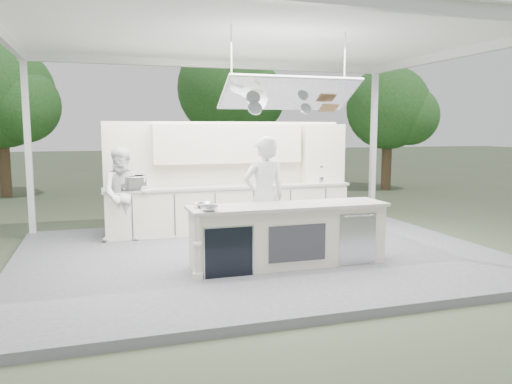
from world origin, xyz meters
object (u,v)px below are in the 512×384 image
object	(u,v)px
back_counter	(231,208)
sous_chef	(124,195)
demo_island	(288,235)
head_chef	(264,198)

from	to	relation	value
back_counter	sous_chef	size ratio (longest dim) A/B	2.87
demo_island	head_chef	xyz separation A→B (m)	(-0.21, 0.53, 0.52)
back_counter	head_chef	world-z (taller)	head_chef
sous_chef	demo_island	bearing A→B (deg)	-41.24
back_counter	sous_chef	xyz separation A→B (m)	(-2.14, -0.35, 0.41)
demo_island	head_chef	size ratio (longest dim) A/B	1.56
demo_island	back_counter	size ratio (longest dim) A/B	0.61
demo_island	sous_chef	bearing A→B (deg)	133.26
demo_island	back_counter	xyz separation A→B (m)	(-0.18, 2.81, 0.00)
head_chef	demo_island	bearing A→B (deg)	105.77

